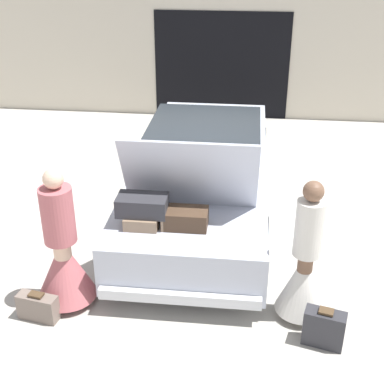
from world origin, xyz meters
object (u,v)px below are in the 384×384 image
person_right (304,270)px  suitcase_beside_left_person (38,307)px  suitcase_beside_right_person (324,328)px  person_left (63,257)px  car (203,171)px

person_right → suitcase_beside_left_person: (-2.77, -0.38, -0.42)m
person_right → suitcase_beside_right_person: person_right is taller
person_left → person_right: bearing=104.6°
person_left → suitcase_beside_left_person: person_left is taller
person_left → suitcase_beside_left_person: 0.58m
car → suitcase_beside_left_person: 3.15m
person_left → suitcase_beside_right_person: 2.80m
person_left → suitcase_beside_right_person: bearing=95.6°
suitcase_beside_left_person → car: bearing=61.6°
person_left → suitcase_beside_left_person: size_ratio=3.53×
person_right → suitcase_beside_left_person: person_right is taller
car → person_left: (-1.28, -2.41, 0.01)m
person_right → car: bearing=20.3°
person_left → person_right: person_left is taller
person_left → car: bearing=165.8°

